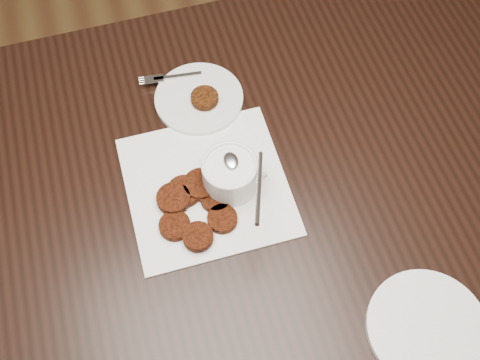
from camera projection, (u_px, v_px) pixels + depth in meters
name	position (u px, v px, depth m)	size (l,w,h in m)	color
floor	(237.00, 359.00, 1.71)	(4.00, 4.00, 0.00)	brown
table	(229.00, 260.00, 1.46)	(1.49, 0.96, 0.75)	black
napkin	(207.00, 186.00, 1.13)	(0.30, 0.30, 0.00)	white
sauce_ramekin	(230.00, 164.00, 1.07)	(0.14, 0.14, 0.14)	white
patty_cluster	(192.00, 201.00, 1.10)	(0.21, 0.21, 0.02)	#63220D
plate_with_patty	(199.00, 97.00, 1.22)	(0.18, 0.18, 0.03)	silver
plate_empty	(427.00, 328.00, 0.99)	(0.20, 0.20, 0.01)	white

